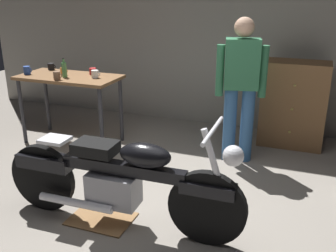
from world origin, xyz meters
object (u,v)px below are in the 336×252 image
at_px(mug_brown_stoneware, 57,76).
at_px(mug_white_ceramic, 95,74).
at_px(mug_orange_travel, 63,71).
at_px(mug_black_matte, 51,67).
at_px(bottle, 64,69).
at_px(motorcycle, 120,179).
at_px(person_standing, 241,85).
at_px(wooden_dresser, 293,104).
at_px(mug_blue_enamel, 27,70).
at_px(mug_red_diner, 93,71).

bearing_deg(mug_brown_stoneware, mug_white_ceramic, 34.53).
distance_m(mug_orange_travel, mug_black_matte, 0.40).
bearing_deg(bottle, motorcycle, -43.91).
bearing_deg(mug_black_matte, mug_white_ceramic, -14.95).
relative_size(motorcycle, bottle, 9.09).
relative_size(motorcycle, mug_orange_travel, 21.45).
xyz_separation_m(person_standing, mug_brown_stoneware, (-2.17, -0.43, 0.03)).
distance_m(motorcycle, person_standing, 1.90).
bearing_deg(mug_white_ceramic, wooden_dresser, 21.00).
xyz_separation_m(mug_black_matte, mug_brown_stoneware, (0.44, -0.48, 0.01)).
height_order(mug_black_matte, bottle, bottle).
relative_size(motorcycle, mug_black_matte, 18.46).
bearing_deg(bottle, mug_blue_enamel, -177.24).
bearing_deg(person_standing, mug_orange_travel, -8.87).
height_order(wooden_dresser, mug_blue_enamel, wooden_dresser).
distance_m(mug_black_matte, mug_brown_stoneware, 0.65).
height_order(mug_orange_travel, mug_black_matte, same).
bearing_deg(mug_orange_travel, person_standing, 4.12).
distance_m(mug_red_diner, mug_blue_enamel, 0.86).
height_order(mug_orange_travel, mug_blue_enamel, mug_blue_enamel).
xyz_separation_m(mug_red_diner, bottle, (-0.26, -0.25, 0.05)).
height_order(mug_black_matte, mug_brown_stoneware, mug_brown_stoneware).
height_order(mug_white_ceramic, mug_blue_enamel, mug_blue_enamel).
xyz_separation_m(motorcycle, mug_white_ceramic, (-1.12, 1.55, 0.50)).
bearing_deg(mug_brown_stoneware, bottle, 90.23).
height_order(motorcycle, mug_black_matte, motorcycle).
height_order(mug_red_diner, bottle, bottle).
xyz_separation_m(mug_orange_travel, mug_black_matte, (-0.34, 0.21, -0.00)).
bearing_deg(motorcycle, bottle, 135.04).
distance_m(mug_black_matte, mug_white_ceramic, 0.84).
bearing_deg(mug_white_ceramic, mug_red_diner, 128.65).
bearing_deg(bottle, person_standing, 7.25).
height_order(person_standing, bottle, person_standing).
bearing_deg(bottle, mug_black_matte, 143.94).
bearing_deg(mug_orange_travel, bottle, -49.15).
bearing_deg(mug_red_diner, mug_white_ceramic, -51.35).
bearing_deg(mug_black_matte, bottle, -36.06).
xyz_separation_m(wooden_dresser, mug_white_ceramic, (-2.35, -0.90, 0.40)).
bearing_deg(bottle, mug_orange_travel, 130.85).
xyz_separation_m(wooden_dresser, mug_orange_travel, (-2.83, -0.89, 0.39)).
height_order(mug_brown_stoneware, mug_white_ceramic, mug_brown_stoneware).
height_order(wooden_dresser, mug_orange_travel, wooden_dresser).
distance_m(mug_brown_stoneware, bottle, 0.16).
bearing_deg(mug_blue_enamel, mug_brown_stoneware, -13.29).
bearing_deg(mug_orange_travel, mug_white_ceramic, -1.37).
bearing_deg(bottle, mug_white_ceramic, 15.00).
height_order(motorcycle, mug_brown_stoneware, mug_brown_stoneware).
xyz_separation_m(person_standing, mug_white_ceramic, (-1.79, -0.17, 0.02)).
distance_m(wooden_dresser, mug_blue_enamel, 3.47).
distance_m(wooden_dresser, mug_black_matte, 3.26).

